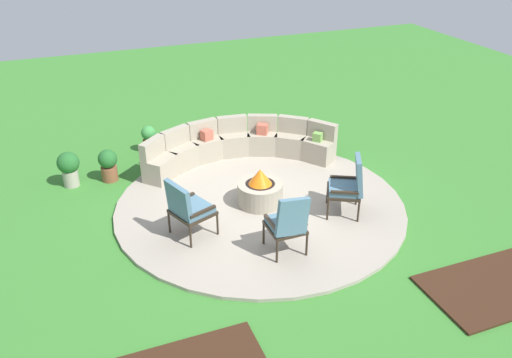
{
  "coord_description": "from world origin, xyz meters",
  "views": [
    {
      "loc": [
        -3.04,
        -7.55,
        4.9
      ],
      "look_at": [
        0.0,
        0.2,
        0.45
      ],
      "focal_mm": 37.07,
      "sensor_mm": 36.0,
      "label": 1
    }
  ],
  "objects_px": {
    "curved_stone_bench": "(237,146)",
    "potted_plant_1": "(149,138)",
    "lounge_chair_front_left": "(188,207)",
    "lounge_chair_front_right": "(288,223)",
    "potted_plant_0": "(108,164)",
    "lounge_chair_back_left": "(349,184)",
    "potted_plant_2": "(69,167)",
    "fire_pit": "(260,190)"
  },
  "relations": [
    {
      "from": "curved_stone_bench",
      "to": "potted_plant_1",
      "type": "height_order",
      "value": "curved_stone_bench"
    },
    {
      "from": "curved_stone_bench",
      "to": "potted_plant_1",
      "type": "distance_m",
      "value": 1.99
    },
    {
      "from": "fire_pit",
      "to": "potted_plant_1",
      "type": "height_order",
      "value": "fire_pit"
    },
    {
      "from": "potted_plant_1",
      "to": "potted_plant_0",
      "type": "bearing_deg",
      "value": -134.16
    },
    {
      "from": "lounge_chair_front_right",
      "to": "potted_plant_0",
      "type": "distance_m",
      "value": 4.16
    },
    {
      "from": "lounge_chair_front_right",
      "to": "lounge_chair_back_left",
      "type": "distance_m",
      "value": 1.61
    },
    {
      "from": "potted_plant_1",
      "to": "potted_plant_2",
      "type": "height_order",
      "value": "potted_plant_2"
    },
    {
      "from": "fire_pit",
      "to": "lounge_chair_back_left",
      "type": "height_order",
      "value": "lounge_chair_back_left"
    },
    {
      "from": "potted_plant_1",
      "to": "potted_plant_2",
      "type": "bearing_deg",
      "value": -150.34
    },
    {
      "from": "potted_plant_1",
      "to": "potted_plant_2",
      "type": "relative_size",
      "value": 0.86
    },
    {
      "from": "potted_plant_0",
      "to": "potted_plant_1",
      "type": "distance_m",
      "value": 1.42
    },
    {
      "from": "lounge_chair_back_left",
      "to": "potted_plant_0",
      "type": "xyz_separation_m",
      "value": [
        -3.65,
        2.83,
        -0.26
      ]
    },
    {
      "from": "fire_pit",
      "to": "potted_plant_2",
      "type": "relative_size",
      "value": 1.16
    },
    {
      "from": "lounge_chair_front_right",
      "to": "lounge_chair_back_left",
      "type": "relative_size",
      "value": 0.98
    },
    {
      "from": "potted_plant_2",
      "to": "lounge_chair_front_right",
      "type": "bearing_deg",
      "value": -50.73
    },
    {
      "from": "fire_pit",
      "to": "lounge_chair_front_right",
      "type": "relative_size",
      "value": 0.77
    },
    {
      "from": "potted_plant_2",
      "to": "lounge_chair_back_left",
      "type": "bearing_deg",
      "value": -33.32
    },
    {
      "from": "lounge_chair_front_right",
      "to": "potted_plant_1",
      "type": "relative_size",
      "value": 1.77
    },
    {
      "from": "lounge_chair_front_right",
      "to": "potted_plant_0",
      "type": "xyz_separation_m",
      "value": [
        -2.2,
        3.52,
        -0.25
      ]
    },
    {
      "from": "lounge_chair_front_left",
      "to": "lounge_chair_front_right",
      "type": "height_order",
      "value": "lounge_chair_front_right"
    },
    {
      "from": "potted_plant_2",
      "to": "curved_stone_bench",
      "type": "bearing_deg",
      "value": -3.94
    },
    {
      "from": "curved_stone_bench",
      "to": "lounge_chair_front_right",
      "type": "bearing_deg",
      "value": -96.57
    },
    {
      "from": "lounge_chair_front_left",
      "to": "fire_pit",
      "type": "bearing_deg",
      "value": 88.74
    },
    {
      "from": "lounge_chair_front_left",
      "to": "lounge_chair_front_right",
      "type": "relative_size",
      "value": 0.96
    },
    {
      "from": "potted_plant_1",
      "to": "potted_plant_2",
      "type": "distance_m",
      "value": 1.96
    },
    {
      "from": "fire_pit",
      "to": "lounge_chair_back_left",
      "type": "bearing_deg",
      "value": -32.98
    },
    {
      "from": "lounge_chair_front_right",
      "to": "potted_plant_1",
      "type": "bearing_deg",
      "value": 104.95
    },
    {
      "from": "lounge_chair_front_left",
      "to": "potted_plant_2",
      "type": "xyz_separation_m",
      "value": [
        -1.64,
        2.57,
        -0.19
      ]
    },
    {
      "from": "lounge_chair_front_right",
      "to": "lounge_chair_back_left",
      "type": "height_order",
      "value": "lounge_chair_back_left"
    },
    {
      "from": "lounge_chair_front_right",
      "to": "potted_plant_0",
      "type": "bearing_deg",
      "value": 121.97
    },
    {
      "from": "potted_plant_0",
      "to": "lounge_chair_front_left",
      "type": "bearing_deg",
      "value": -69.94
    },
    {
      "from": "curved_stone_bench",
      "to": "lounge_chair_front_left",
      "type": "relative_size",
      "value": 3.92
    },
    {
      "from": "lounge_chair_back_left",
      "to": "potted_plant_1",
      "type": "xyz_separation_m",
      "value": [
        -2.67,
        3.85,
        -0.3
      ]
    },
    {
      "from": "curved_stone_bench",
      "to": "potted_plant_1",
      "type": "bearing_deg",
      "value": 143.06
    },
    {
      "from": "lounge_chair_front_left",
      "to": "lounge_chair_back_left",
      "type": "distance_m",
      "value": 2.75
    },
    {
      "from": "lounge_chair_front_right",
      "to": "lounge_chair_front_left",
      "type": "bearing_deg",
      "value": 141.93
    },
    {
      "from": "lounge_chair_back_left",
      "to": "potted_plant_0",
      "type": "relative_size",
      "value": 1.66
    },
    {
      "from": "fire_pit",
      "to": "potted_plant_0",
      "type": "xyz_separation_m",
      "value": [
        -2.36,
        1.99,
        0.03
      ]
    },
    {
      "from": "fire_pit",
      "to": "potted_plant_1",
      "type": "xyz_separation_m",
      "value": [
        -1.38,
        3.01,
        -0.0
      ]
    },
    {
      "from": "curved_stone_bench",
      "to": "potted_plant_0",
      "type": "bearing_deg",
      "value": 175.95
    },
    {
      "from": "lounge_chair_back_left",
      "to": "potted_plant_1",
      "type": "distance_m",
      "value": 4.69
    },
    {
      "from": "lounge_chair_front_right",
      "to": "potted_plant_1",
      "type": "distance_m",
      "value": 4.7
    }
  ]
}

